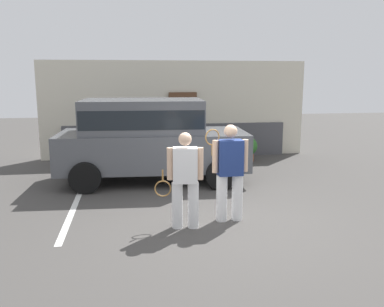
# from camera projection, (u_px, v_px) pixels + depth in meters

# --- Properties ---
(ground_plane) EXTENTS (40.00, 40.00, 0.00)m
(ground_plane) POSITION_uv_depth(u_px,v_px,m) (215.00, 222.00, 7.42)
(ground_plane) COLOR #423F3D
(parking_stripe_0) EXTENTS (0.12, 4.40, 0.01)m
(parking_stripe_0) POSITION_uv_depth(u_px,v_px,m) (75.00, 203.00, 8.48)
(parking_stripe_0) COLOR silver
(parking_stripe_0) RESTS_ON ground_plane
(house_frontage) EXTENTS (8.55, 0.40, 3.09)m
(house_frontage) POSITION_uv_depth(u_px,v_px,m) (176.00, 112.00, 13.23)
(house_frontage) COLOR beige
(house_frontage) RESTS_ON ground_plane
(parked_suv) EXTENTS (4.69, 2.36, 2.05)m
(parked_suv) POSITION_uv_depth(u_px,v_px,m) (149.00, 136.00, 10.10)
(parked_suv) COLOR #4C4F54
(parked_suv) RESTS_ON ground_plane
(tennis_player_man) EXTENTS (0.87, 0.31, 1.68)m
(tennis_player_man) POSITION_uv_depth(u_px,v_px,m) (185.00, 179.00, 6.99)
(tennis_player_man) COLOR white
(tennis_player_man) RESTS_ON ground_plane
(tennis_player_woman) EXTENTS (0.79, 0.28, 1.77)m
(tennis_player_woman) POSITION_uv_depth(u_px,v_px,m) (230.00, 171.00, 7.34)
(tennis_player_woman) COLOR white
(tennis_player_woman) RESTS_ON ground_plane
(potted_plant_by_porch) EXTENTS (0.57, 0.57, 0.76)m
(potted_plant_by_porch) POSITION_uv_depth(u_px,v_px,m) (248.00, 148.00, 12.64)
(potted_plant_by_porch) COLOR #9E5638
(potted_plant_by_porch) RESTS_ON ground_plane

